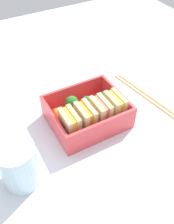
{
  "coord_description": "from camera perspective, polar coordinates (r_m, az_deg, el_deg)",
  "views": [
    {
      "loc": [
        18.63,
        33.51,
        40.54
      ],
      "look_at": [
        0.0,
        0.0,
        2.7
      ],
      "focal_mm": 40.0,
      "sensor_mm": 36.0,
      "label": 1
    }
  ],
  "objects": [
    {
      "name": "sandwich_center",
      "position": [
        0.51,
        -0.32,
        -1.38
      ],
      "size": [
        2.79,
        5.23,
        5.8
      ],
      "color": "#D9B77E",
      "rests_on": "bento_tray"
    },
    {
      "name": "broccoli_floret",
      "position": [
        0.55,
        -3.49,
        2.1
      ],
      "size": [
        2.8,
        2.8,
        4.11
      ],
      "color": "#82C66E",
      "rests_on": "bento_tray"
    },
    {
      "name": "strawberry_left",
      "position": [
        0.56,
        -0.09,
        2.28
      ],
      "size": [
        2.63,
        2.63,
        3.23
      ],
      "color": "red",
      "rests_on": "bento_tray"
    },
    {
      "name": "sandwich_center_left",
      "position": [
        0.52,
        3.12,
        -0.01
      ],
      "size": [
        2.79,
        5.23,
        5.8
      ],
      "color": "#DFC482",
      "rests_on": "bento_tray"
    },
    {
      "name": "strawberry_far_left",
      "position": [
        0.58,
        3.59,
        3.37
      ],
      "size": [
        2.45,
        2.45,
        3.05
      ],
      "color": "red",
      "rests_on": "bento_tray"
    },
    {
      "name": "drinking_glass",
      "position": [
        0.45,
        -15.33,
        -11.63
      ],
      "size": [
        6.75,
        6.75,
        8.89
      ],
      "primitive_type": "cylinder",
      "color": "silver",
      "rests_on": "ground_plane"
    },
    {
      "name": "chopstick_pair",
      "position": [
        0.63,
        13.31,
        3.84
      ],
      "size": [
        4.83,
        21.62,
        0.7
      ],
      "color": "#DAB372",
      "rests_on": "ground_plane"
    },
    {
      "name": "sandwich_center_right",
      "position": [
        0.5,
        -3.92,
        -2.81
      ],
      "size": [
        2.79,
        5.23,
        5.8
      ],
      "color": "tan",
      "rests_on": "bento_tray"
    },
    {
      "name": "sandwich_left",
      "position": [
        0.53,
        6.37,
        1.29
      ],
      "size": [
        2.79,
        5.23,
        5.8
      ],
      "color": "#DEC07D",
      "rests_on": "bento_tray"
    },
    {
      "name": "ground_plane",
      "position": [
        0.57,
        0.0,
        -2.67
      ],
      "size": [
        120.0,
        120.0,
        2.0
      ],
      "primitive_type": "cube",
      "color": "silver"
    },
    {
      "name": "bento_tray",
      "position": [
        0.55,
        0.0,
        -1.55
      ],
      "size": [
        16.01,
        13.43,
        1.2
      ],
      "primitive_type": "cube",
      "color": "#DF3E43",
      "rests_on": "ground_plane"
    },
    {
      "name": "bento_rim",
      "position": [
        0.53,
        0.0,
        0.54
      ],
      "size": [
        16.01,
        13.43,
        4.4
      ],
      "color": "#DF3E43",
      "rests_on": "bento_tray"
    },
    {
      "name": "carrot_stick_far_left",
      "position": [
        0.54,
        -6.2,
        -1.11
      ],
      "size": [
        1.53,
        4.52,
        1.42
      ],
      "primitive_type": "cylinder",
      "rotation": [
        1.57,
        0.0,
        3.17
      ],
      "color": "orange",
      "rests_on": "bento_tray"
    }
  ]
}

